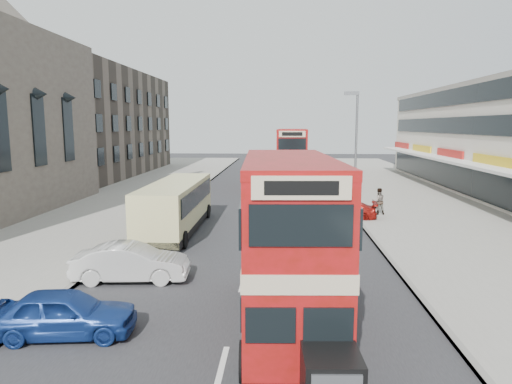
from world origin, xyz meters
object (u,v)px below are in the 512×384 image
at_px(bus_second, 292,158).
at_px(car_right_a, 343,210).
at_px(bus_main, 289,243).
at_px(car_left_front, 131,263).
at_px(car_right_c, 319,176).
at_px(cyclist, 312,189).
at_px(coach, 176,204).
at_px(pedestrian_near, 379,201).
at_px(street_lamp, 355,140).
at_px(car_left_near, 64,313).
at_px(car_right_b, 327,198).

bearing_deg(bus_second, car_right_a, 103.08).
bearing_deg(bus_main, car_left_front, -35.50).
distance_m(bus_main, car_right_c, 34.46).
relative_size(bus_main, cyclist, 3.75).
relative_size(coach, car_right_c, 2.31).
distance_m(car_right_a, pedestrian_near, 2.65).
distance_m(coach, car_right_a, 10.33).
height_order(street_lamp, bus_second, street_lamp).
xyz_separation_m(street_lamp, coach, (-10.90, -7.79, -3.29)).
height_order(coach, car_left_near, coach).
xyz_separation_m(car_right_b, pedestrian_near, (2.86, -4.13, 0.47)).
bearing_deg(car_left_front, car_right_c, -21.94).
bearing_deg(street_lamp, car_right_c, 95.01).
height_order(car_right_b, car_right_c, car_right_c).
height_order(coach, car_right_a, coach).
relative_size(car_left_near, car_right_a, 0.97).
height_order(coach, car_right_c, coach).
xyz_separation_m(car_right_c, pedestrian_near, (2.38, -17.60, 0.30)).
bearing_deg(street_lamp, cyclist, 130.38).
height_order(bus_main, car_left_near, bus_main).
height_order(street_lamp, car_left_front, street_lamp).
height_order(car_right_a, cyclist, cyclist).
height_order(car_left_near, pedestrian_near, pedestrian_near).
distance_m(car_left_front, car_right_a, 15.11).
relative_size(car_left_front, car_right_a, 1.06).
xyz_separation_m(pedestrian_near, cyclist, (-3.83, 6.32, -0.15)).
xyz_separation_m(bus_main, car_right_c, (3.63, 34.22, -1.81)).
xyz_separation_m(bus_second, car_right_c, (2.85, 4.52, -2.08)).
bearing_deg(bus_main, street_lamp, -106.75).
bearing_deg(coach, street_lamp, 35.20).
bearing_deg(car_right_c, car_right_b, 3.05).
relative_size(car_left_near, cyclist, 1.68).
height_order(bus_second, pedestrian_near, bus_second).
bearing_deg(car_left_front, street_lamp, -38.54).
xyz_separation_m(car_left_front, car_right_b, (8.99, 17.00, -0.16)).
height_order(car_left_front, pedestrian_near, pedestrian_near).
xyz_separation_m(car_left_front, car_right_a, (9.49, 11.76, -0.12)).
bearing_deg(coach, car_right_c, 66.25).
relative_size(car_right_a, cyclist, 1.73).
distance_m(bus_main, bus_second, 29.71).
distance_m(car_left_front, car_right_b, 19.23).
relative_size(coach, car_right_a, 2.37).
relative_size(car_right_a, car_right_c, 0.98).
xyz_separation_m(bus_main, car_left_near, (-6.20, -0.84, -1.85)).
relative_size(coach, cyclist, 4.11).
bearing_deg(bus_second, bus_main, 90.16).
height_order(bus_main, cyclist, bus_main).
relative_size(street_lamp, pedestrian_near, 4.72).
bearing_deg(street_lamp, car_left_front, -123.86).
xyz_separation_m(car_right_b, cyclist, (-0.96, 2.19, 0.31)).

